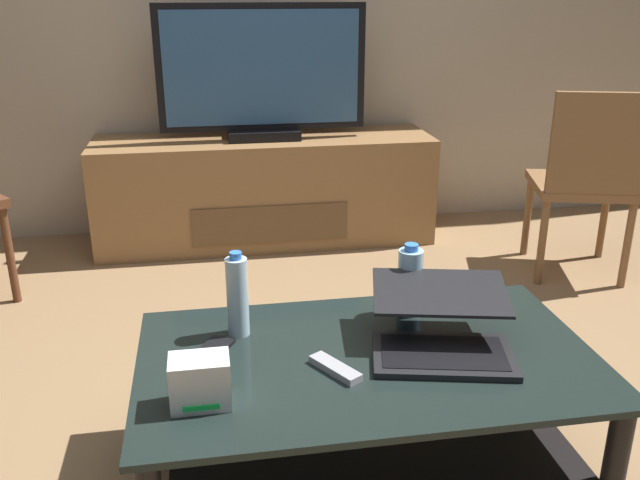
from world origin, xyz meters
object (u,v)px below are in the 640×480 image
(television, at_px, (262,75))
(tv_remote, at_px, (335,368))
(router_box, at_px, (200,382))
(laptop, at_px, (442,329))
(dining_chair, at_px, (587,176))
(cell_phone, at_px, (212,350))
(coffee_table, at_px, (367,393))
(water_bottle_near, at_px, (237,295))
(water_bottle_far, at_px, (410,281))
(media_cabinet, at_px, (265,190))

(television, relative_size, tv_remote, 6.61)
(router_box, bearing_deg, laptop, 13.70)
(dining_chair, relative_size, cell_phone, 6.43)
(dining_chair, bearing_deg, coffee_table, -137.44)
(dining_chair, bearing_deg, television, 152.48)
(dining_chair, relative_size, laptop, 2.03)
(router_box, relative_size, water_bottle_near, 0.56)
(water_bottle_near, distance_m, water_bottle_far, 0.52)
(router_box, bearing_deg, media_cabinet, 80.65)
(water_bottle_near, height_order, water_bottle_far, water_bottle_near)
(coffee_table, bearing_deg, water_bottle_far, 51.35)
(media_cabinet, distance_m, water_bottle_far, 1.79)
(tv_remote, bearing_deg, water_bottle_near, 101.10)
(dining_chair, height_order, cell_phone, dining_chair)
(water_bottle_far, distance_m, cell_phone, 0.62)
(laptop, bearing_deg, media_cabinet, 98.59)
(media_cabinet, bearing_deg, tv_remote, -90.28)
(router_box, bearing_deg, water_bottle_far, 31.49)
(media_cabinet, relative_size, cell_phone, 12.74)
(water_bottle_far, bearing_deg, tv_remote, -133.90)
(coffee_table, xyz_separation_m, dining_chair, (1.33, 1.22, 0.23))
(dining_chair, height_order, water_bottle_near, dining_chair)
(media_cabinet, relative_size, router_box, 12.60)
(television, xyz_separation_m, cell_phone, (-0.32, -1.87, -0.50))
(dining_chair, bearing_deg, laptop, -132.64)
(dining_chair, height_order, router_box, dining_chair)
(coffee_table, height_order, laptop, laptop)
(television, height_order, router_box, television)
(media_cabinet, xyz_separation_m, television, (0.00, -0.02, 0.61))
(coffee_table, xyz_separation_m, tv_remote, (-0.10, -0.07, 0.13))
(laptop, distance_m, water_bottle_near, 0.57)
(media_cabinet, relative_size, laptop, 4.02)
(coffee_table, bearing_deg, media_cabinet, 92.69)
(router_box, relative_size, tv_remote, 0.88)
(water_bottle_far, bearing_deg, laptop, -83.60)
(water_bottle_far, bearing_deg, cell_phone, -167.05)
(dining_chair, distance_m, router_box, 2.24)
(coffee_table, xyz_separation_m, water_bottle_near, (-0.34, 0.18, 0.24))
(television, relative_size, dining_chair, 1.17)
(coffee_table, distance_m, router_box, 0.51)
(media_cabinet, height_order, laptop, media_cabinet)
(cell_phone, bearing_deg, water_bottle_far, 44.12)
(coffee_table, distance_m, television, 2.06)
(laptop, bearing_deg, cell_phone, 171.95)
(water_bottle_near, relative_size, tv_remote, 1.57)
(media_cabinet, relative_size, tv_remote, 11.15)
(television, relative_size, cell_phone, 7.55)
(router_box, bearing_deg, cell_phone, 82.91)
(dining_chair, distance_m, water_bottle_far, 1.52)
(laptop, height_order, water_bottle_far, water_bottle_far)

